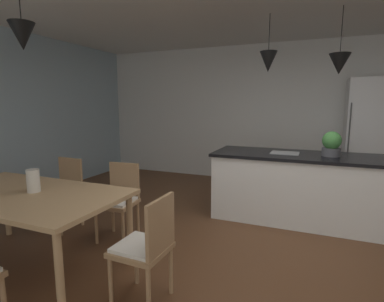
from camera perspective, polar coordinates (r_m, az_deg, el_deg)
ground_plane at (r=3.25m, az=13.94°, el=-20.33°), size 10.00×8.40×0.04m
wall_back_kitchen at (r=6.09m, az=19.11°, el=6.57°), size 10.00×0.12×2.70m
dining_table at (r=3.22m, az=-29.52°, el=-7.94°), size 1.90×1.02×0.75m
chair_far_left at (r=4.14m, az=-23.31°, el=-6.92°), size 0.42×0.42×0.87m
chair_kitchen_end at (r=2.44m, az=-8.68°, el=-17.39°), size 0.41×0.41×0.87m
chair_far_right at (r=3.59m, az=-13.71°, el=-8.79°), size 0.43×0.43×0.87m
kitchen_island at (r=4.27m, az=19.12°, el=-6.37°), size 2.17×0.87×0.91m
refrigerator at (r=5.76m, az=30.74°, el=2.03°), size 0.75×0.67×1.97m
pendant_over_table at (r=3.00m, az=-29.62°, el=18.52°), size 0.21×0.21×0.70m
pendant_over_island_main at (r=4.20m, az=14.34°, el=16.18°), size 0.23×0.23×0.73m
pendant_over_island_aux at (r=4.15m, az=26.29°, el=14.68°), size 0.25×0.25×0.79m
potted_plant_on_island at (r=4.16m, az=25.08°, el=1.24°), size 0.23×0.23×0.32m
vase_on_dining_table at (r=3.14m, az=-28.03°, el=-5.03°), size 0.11×0.11×0.21m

